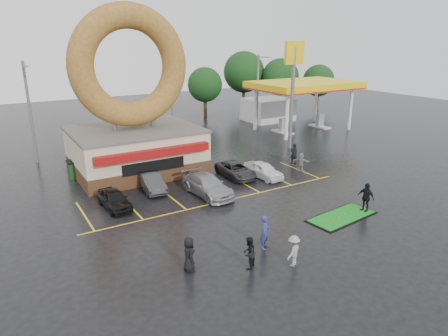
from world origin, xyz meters
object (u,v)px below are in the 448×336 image
car_dgrey (151,182)px  car_grey (236,170)px  putting_green (342,216)px  streetlight_mid (172,98)px  person_cameraman (366,197)px  streetlight_right (258,90)px  car_white (263,170)px  car_black (114,199)px  dumpster (80,169)px  donut_shop (134,119)px  gas_station (288,97)px  car_silver (207,185)px  shell_sign (293,75)px  streetlight_left (30,111)px  person_blue (265,232)px

car_dgrey → car_grey: car_dgrey is taller
car_dgrey → putting_green: bearing=-46.1°
streetlight_mid → person_cameraman: streetlight_mid is taller
streetlight_right → car_white: (-10.82, -15.94, -4.14)m
person_cameraman → car_black: bearing=-131.3°
person_cameraman → dumpster: bearing=-147.7°
donut_shop → gas_station: size_ratio=0.99×
car_white → dumpster: dumpster is taller
gas_station → streetlight_mid: (-16.00, -0.02, 1.08)m
car_black → car_silver: 6.54m
shell_sign → car_silver: (-13.52, -6.96, -6.66)m
car_white → streetlight_mid: bearing=88.8°
streetlight_left → streetlight_mid: 14.04m
streetlight_left → person_cameraman: streetlight_left is taller
car_grey → putting_green: 10.14m
car_grey → car_white: car_white is taller
donut_shop → person_cameraman: donut_shop is taller
streetlight_right → putting_green: size_ratio=1.81×
gas_station → person_cameraman: gas_station is taller
person_cameraman → putting_green: person_cameraman is taller
streetlight_left → dumpster: bearing=-67.2°
streetlight_mid → putting_green: 24.12m
putting_green → car_white: bearing=88.4°
donut_shop → person_cameraman: 18.97m
streetlight_mid → car_black: size_ratio=2.47×
donut_shop → car_dgrey: size_ratio=3.42×
streetlight_mid → car_black: bearing=-126.6°
person_cameraman → dumpster: 22.13m
streetlight_left → putting_green: 27.52m
streetlight_right → putting_green: 27.42m
streetlight_left → streetlight_mid: size_ratio=1.00×
donut_shop → car_silver: size_ratio=2.73×
gas_station → streetlight_mid: streetlight_mid is taller
donut_shop → car_silver: bearing=-72.6°
shell_sign → car_black: 21.86m
car_dgrey → person_cameraman: 15.12m
streetlight_right → shell_sign: bearing=-106.8°
car_dgrey → dumpster: size_ratio=2.19×
car_silver → donut_shop: bearing=104.1°
car_grey → streetlight_right: bearing=50.9°
car_black → putting_green: car_black is taller
car_grey → car_white: bearing=-34.0°
donut_shop → dumpster: (-4.50, 1.01, -3.81)m
shell_sign → streetlight_mid: size_ratio=1.18×
shell_sign → putting_green: 18.32m
car_silver → putting_green: car_silver is taller
car_white → dumpster: (-12.68, 8.00, 0.01)m
car_grey → person_blue: 11.75m
streetlight_mid → person_cameraman: size_ratio=4.60×
shell_sign → dumpster: shell_sign is taller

